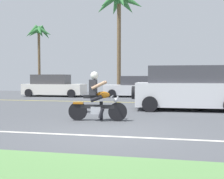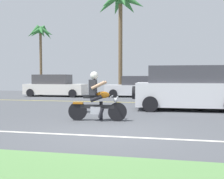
{
  "view_description": "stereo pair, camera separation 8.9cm",
  "coord_description": "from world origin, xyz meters",
  "views": [
    {
      "loc": [
        1.33,
        -6.73,
        1.44
      ],
      "look_at": [
        -0.52,
        2.59,
        0.98
      ],
      "focal_mm": 43.14,
      "sensor_mm": 36.0,
      "label": 1
    },
    {
      "loc": [
        1.41,
        -6.71,
        1.44
      ],
      "look_at": [
        -0.52,
        2.59,
        0.98
      ],
      "focal_mm": 43.14,
      "sensor_mm": 36.0,
      "label": 2
    }
  ],
  "objects": [
    {
      "name": "motorcyclist",
      "position": [
        -0.84,
        1.73,
        0.68
      ],
      "size": [
        1.92,
        0.63,
        1.61
      ],
      "color": "black",
      "rests_on": "ground"
    },
    {
      "name": "palm_tree_0",
      "position": [
        -9.67,
        15.47,
        5.09
      ],
      "size": [
        2.58,
        2.62,
        6.02
      ],
      "color": "brown",
      "rests_on": "ground"
    },
    {
      "name": "palm_tree_1",
      "position": [
        -2.68,
        16.39,
        7.53
      ],
      "size": [
        4.52,
        4.42,
        8.94
      ],
      "color": "brown",
      "rests_on": "ground"
    },
    {
      "name": "lane_line_far",
      "position": [
        0.0,
        8.13,
        0.0
      ],
      "size": [
        50.4,
        0.12,
        0.01
      ],
      "primitive_type": "cube",
      "color": "yellow",
      "rests_on": "ground"
    },
    {
      "name": "lane_line_near",
      "position": [
        0.0,
        -0.44,
        0.0
      ],
      "size": [
        50.4,
        0.12,
        0.01
      ],
      "primitive_type": "cube",
      "color": "silver",
      "rests_on": "ground"
    },
    {
      "name": "parked_car_1",
      "position": [
        -0.65,
        12.31,
        0.7
      ],
      "size": [
        4.5,
        2.01,
        1.48
      ],
      "color": "silver",
      "rests_on": "ground"
    },
    {
      "name": "suv_nearby",
      "position": [
        2.23,
        5.28,
        0.92
      ],
      "size": [
        4.62,
        2.22,
        1.89
      ],
      "color": "silver",
      "rests_on": "ground"
    },
    {
      "name": "ground",
      "position": [
        0.0,
        3.0,
        -0.02
      ],
      "size": [
        56.0,
        30.0,
        0.04
      ],
      "primitive_type": "cube",
      "color": "#4C4F54"
    },
    {
      "name": "parked_car_0",
      "position": [
        -6.69,
        11.69,
        0.74
      ],
      "size": [
        4.44,
        1.86,
        1.59
      ],
      "color": "white",
      "rests_on": "ground"
    }
  ]
}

